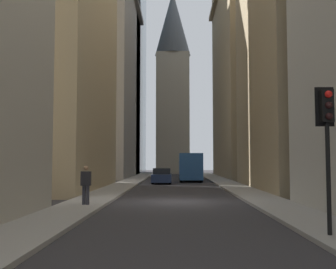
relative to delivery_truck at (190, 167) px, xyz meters
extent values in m
plane|color=#302D30|center=(-20.28, 1.40, -1.46)|extent=(135.00, 135.00, 0.00)
cube|color=gray|center=(-20.28, 5.90, -1.39)|extent=(90.00, 2.20, 0.14)
cube|color=gray|center=(-20.28, -3.10, -1.39)|extent=(90.00, 2.20, 0.14)
cube|color=#9E8966|center=(9.33, -9.20, 12.12)|extent=(19.27, 10.00, 27.15)
cube|color=#9E8966|center=(-11.44, -9.20, 12.64)|extent=(14.76, 10.00, 28.21)
cube|color=#9E8966|center=(-12.07, 12.00, 11.46)|extent=(14.74, 10.00, 25.83)
cube|color=gray|center=(10.58, 12.00, 12.17)|extent=(19.62, 10.00, 27.26)
cube|color=beige|center=(23.87, 1.90, 8.33)|extent=(5.33, 5.33, 19.57)
cone|color=#474C51|center=(23.87, 1.90, 23.62)|extent=(5.86, 5.86, 11.01)
cube|color=#285699|center=(-0.91, 0.00, 0.08)|extent=(4.60, 2.25, 2.60)
cube|color=#38383D|center=(2.29, 0.00, -0.27)|extent=(1.90, 2.25, 1.90)
cube|color=black|center=(2.29, 0.00, 0.33)|extent=(1.92, 2.09, 0.64)
cylinder|color=black|center=(2.29, -0.98, -1.02)|extent=(0.88, 0.28, 0.88)
cylinder|color=black|center=(2.29, 0.99, -1.02)|extent=(0.88, 0.28, 0.88)
cylinder|color=black|center=(-2.31, -0.98, -1.02)|extent=(0.88, 0.28, 0.88)
cylinder|color=black|center=(-2.31, 0.99, -1.02)|extent=(0.88, 0.28, 0.88)
cube|color=navy|center=(-4.08, 2.80, -0.93)|extent=(4.30, 1.78, 0.70)
cube|color=black|center=(-3.88, 2.80, -0.31)|extent=(2.10, 1.58, 0.54)
cylinder|color=black|center=(-5.43, 2.02, -1.14)|extent=(0.64, 0.22, 0.64)
cylinder|color=black|center=(-5.43, 3.58, -1.14)|extent=(0.64, 0.22, 0.64)
cylinder|color=black|center=(-2.73, 2.02, -1.14)|extent=(0.64, 0.22, 0.64)
cylinder|color=black|center=(-2.73, 3.58, -1.14)|extent=(0.64, 0.22, 0.64)
cylinder|color=black|center=(-30.15, -2.57, 0.20)|extent=(0.12, 0.12, 3.04)
cube|color=black|center=(-30.15, -2.57, 2.17)|extent=(0.28, 0.32, 0.90)
cube|color=black|center=(-30.00, -2.57, 2.17)|extent=(0.03, 0.52, 1.10)
sphere|color=red|center=(-30.31, -2.57, 2.47)|extent=(0.20, 0.20, 0.20)
sphere|color=black|center=(-30.31, -2.57, 2.17)|extent=(0.20, 0.20, 0.20)
sphere|color=black|center=(-30.31, -2.57, 1.87)|extent=(0.20, 0.20, 0.20)
cylinder|color=#33333D|center=(-22.98, 5.55, -0.89)|extent=(0.16, 0.16, 0.86)
cylinder|color=#33333D|center=(-22.98, 5.72, -0.89)|extent=(0.16, 0.16, 0.86)
cube|color=#232328|center=(-22.98, 5.64, -0.14)|extent=(0.26, 0.44, 0.64)
sphere|color=#936B4C|center=(-22.98, 5.64, 0.33)|extent=(0.22, 0.22, 0.22)
camera|label=1|loc=(-41.02, 1.60, 0.68)|focal=42.41mm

